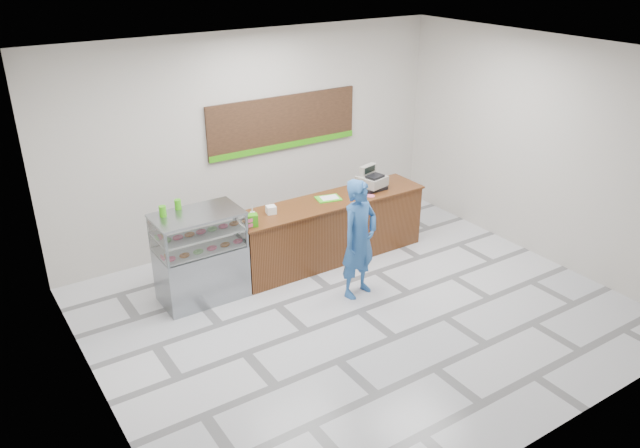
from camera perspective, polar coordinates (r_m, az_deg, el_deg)
floor at (r=8.84m, az=3.64°, el=-7.95°), size 7.00×7.00×0.00m
back_wall at (r=10.44m, az=-6.04°, el=7.78°), size 7.00×0.00×7.00m
ceiling at (r=7.56m, az=4.37°, el=15.03°), size 7.00×7.00×0.00m
sales_counter at (r=9.98m, az=0.95°, el=-0.50°), size 3.26×0.76×1.03m
display_case at (r=8.97m, az=-10.87°, el=-2.87°), size 1.22×0.72×1.33m
menu_board at (r=10.61m, az=-3.32°, el=9.17°), size 2.80×0.06×0.90m
cash_register at (r=10.22m, az=4.72°, el=4.00°), size 0.47×0.49×0.37m
card_terminal at (r=10.15m, az=4.22°, el=3.17°), size 0.08×0.16×0.04m
serving_tray at (r=9.79m, az=0.77°, el=2.36°), size 0.43×0.35×0.02m
napkin_box at (r=9.29m, az=-4.50°, el=1.31°), size 0.16×0.16×0.12m
straw_cup at (r=9.13m, az=-6.19°, el=0.78°), size 0.07×0.07×0.11m
promo_box at (r=8.89m, az=-6.37°, el=0.34°), size 0.23×0.19×0.18m
donut_decal at (r=9.95m, az=4.64°, el=2.58°), size 0.14×0.14×0.00m
green_cup_left at (r=8.67m, az=-14.19°, el=1.14°), size 0.10×0.10×0.15m
green_cup_right at (r=8.86m, az=-12.86°, el=1.75°), size 0.09×0.09×0.14m
customer at (r=8.84m, az=3.61°, el=-1.36°), size 0.72×0.56×1.77m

